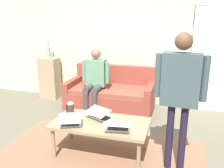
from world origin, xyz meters
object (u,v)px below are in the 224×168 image
Objects in this scene: person_standing at (180,86)px; laptop_right at (70,122)px; couch at (111,96)px; coffee_table at (101,125)px; side_shelf at (50,78)px; flower_vase at (48,52)px; laptop_left at (118,127)px; person_seated at (95,78)px; interior_door at (213,61)px; laptop_center at (101,115)px; french_press at (71,110)px.

laptop_right is at bearing 5.42° from person_standing.
couch is 1.61m from coffee_table.
side_shelf reaches higher than laptop_right.
coffee_table is 2.83m from flower_vase.
couch is 1.85m from laptop_left.
side_shelf is 0.74× the size of person_seated.
coffee_table is 2.75m from side_shelf.
person_seated is at bearing -60.54° from laptop_left.
interior_door is 2.12m from couch.
laptop_left is 0.92× the size of flower_vase.
person_seated is (0.57, -1.35, 0.30)m from coffee_table.
coffee_table is at bearing 101.24° from couch.
person_standing is at bearing 145.15° from flower_vase.
person_standing reaches higher than laptop_center.
person_seated is (-1.36, 0.62, -0.35)m from flower_vase.
laptop_left is at bearing 164.06° from french_press.
person_standing is (-1.31, 1.64, 0.77)m from couch.
person_standing is at bearing 176.14° from coffee_table.
laptop_center reaches higher than coffee_table.
couch is at bearing 166.44° from side_shelf.
flower_vase is 3.55m from person_standing.
laptop_right is at bearing 126.13° from side_shelf.
flower_vase is 0.35× the size of person_seated.
person_seated is at bearing -81.94° from laptop_right.
laptop_center is at bearing -72.03° from coffee_table.
person_standing is at bearing 145.16° from side_shelf.
person_standing reaches higher than flower_vase.
french_press is (0.75, -0.21, 0.06)m from laptop_left.
person_standing is at bearing -174.58° from laptop_right.
flower_vase is at bearing -44.35° from laptop_center.
interior_door reaches higher than flower_vase.
interior_door is 1.60× the size of person_seated.
interior_door is 2.33m from person_seated.
flower_vase is at bearing -24.41° from person_seated.
coffee_table is 0.16m from laptop_center.
interior_door is 2.66m from laptop_center.
interior_door reaches higher than side_shelf.
laptop_left is at bearing 136.12° from side_shelf.
flower_vase is at bearing -53.90° from laptop_right.
side_shelf is at bearing -44.32° from laptop_center.
laptop_left is (-0.28, 0.16, 0.09)m from coffee_table.
french_press reaches higher than laptop_center.
person_seated is (0.22, -1.54, 0.20)m from laptop_right.
side_shelf is at bearing -45.56° from coffee_table.
laptop_right is 0.42× the size of side_shelf.
flower_vase reaches higher than french_press.
french_press is (0.46, -0.05, 0.15)m from coffee_table.
coffee_table is 2.92× the size of flower_vase.
interior_door is 4.62× the size of flower_vase.
interior_door is 3.10m from laptop_right.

